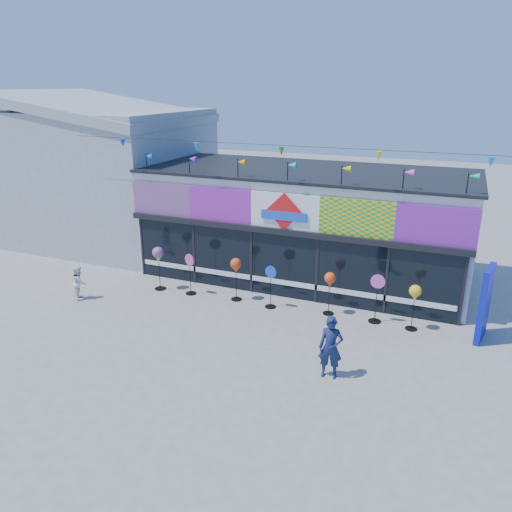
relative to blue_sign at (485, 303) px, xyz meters
The scene contains 13 objects.
ground 7.04m from the blue_sign, 156.80° to the right, with size 80.00×80.00×0.00m, color gray.
kite_shop 7.21m from the blue_sign, 153.39° to the left, with size 16.00×5.70×5.31m.
neighbour_building 17.06m from the blue_sign, 165.43° to the left, with size 8.18×7.20×6.87m.
blue_sign is the anchor object (origin of this frame).
spinner_0 10.78m from the blue_sign, behind, with size 0.41×0.41×1.62m.
spinner_1 9.53m from the blue_sign, behind, with size 0.41×0.38×1.50m.
spinner_2 7.80m from the blue_sign, behind, with size 0.39×0.39×1.53m.
spinner_3 6.50m from the blue_sign, behind, with size 0.41×0.38×1.47m.
spinner_4 4.55m from the blue_sign, behind, with size 0.37×0.37×1.45m.
spinner_5 3.07m from the blue_sign, behind, with size 0.45×0.41×1.59m.
spinner_6 1.93m from the blue_sign, behind, with size 0.37×0.37×1.46m.
adult_man 5.15m from the blue_sign, 134.42° to the right, with size 0.61×0.40×1.67m, color #162146.
child 13.08m from the blue_sign, behind, with size 0.58×0.33×1.19m, color white.
Camera 1 is at (5.29, -11.92, 7.13)m, focal length 35.00 mm.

